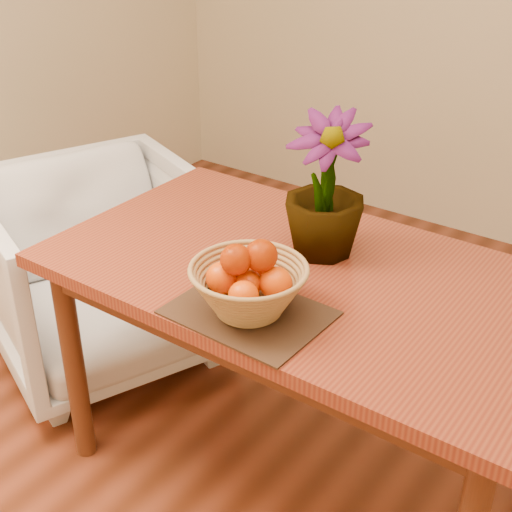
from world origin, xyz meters
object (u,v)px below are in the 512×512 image
Objects in this scene: wicker_basket at (249,291)px; potted_plant at (325,186)px; table at (304,297)px; armchair at (99,261)px.

wicker_basket is 0.72× the size of potted_plant.
potted_plant reaches higher than table.
potted_plant is 1.09m from armchair.
table is 4.92× the size of wicker_basket.
table is 0.30m from wicker_basket.
table is 1.00m from armchair.
wicker_basket is 0.35× the size of armchair.
table is 1.72× the size of armchair.
armchair is (-0.95, 0.01, -0.54)m from potted_plant.
armchair is at bearing 158.69° from wicker_basket.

